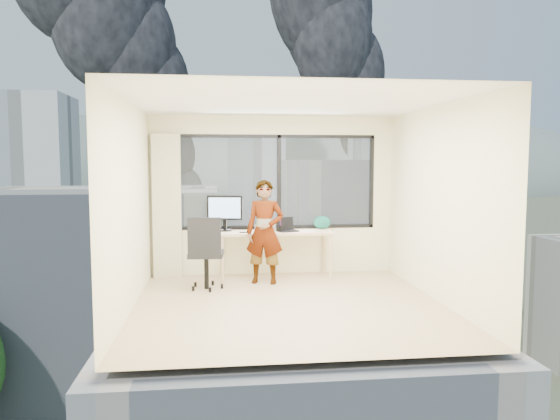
{
  "coord_description": "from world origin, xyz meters",
  "views": [
    {
      "loc": [
        -0.9,
        -6.66,
        1.86
      ],
      "look_at": [
        0.0,
        1.0,
        1.15
      ],
      "focal_mm": 33.76,
      "sensor_mm": 36.0,
      "label": 1
    }
  ],
  "objects": [
    {
      "name": "cellphone",
      "position": [
        -0.52,
        1.54,
        0.76
      ],
      "size": [
        0.12,
        0.06,
        0.01
      ],
      "primitive_type": "cube",
      "rotation": [
        0.0,
        0.0,
        0.05
      ],
      "color": "black",
      "rests_on": "desk"
    },
    {
      "name": "person",
      "position": [
        -0.2,
        1.27,
        0.79
      ],
      "size": [
        0.66,
        0.52,
        1.59
      ],
      "primitive_type": "imported",
      "rotation": [
        0.0,
        0.0,
        -0.27
      ],
      "color": "#2D2D33",
      "rests_on": "floor"
    },
    {
      "name": "pen_cup",
      "position": [
        0.07,
        1.57,
        0.8
      ],
      "size": [
        0.08,
        0.08,
        0.09
      ],
      "primitive_type": "cylinder",
      "rotation": [
        0.0,
        0.0,
        -0.03
      ],
      "color": "black",
      "rests_on": "desk"
    },
    {
      "name": "smoke_plume_b",
      "position": [
        55.0,
        170.0,
        27.0
      ],
      "size": [
        30.0,
        18.0,
        70.0
      ],
      "primitive_type": null,
      "color": "black",
      "rests_on": "exterior_ground"
    },
    {
      "name": "curtain",
      "position": [
        -1.72,
        1.88,
        1.15
      ],
      "size": [
        0.45,
        0.14,
        2.3
      ],
      "primitive_type": "cube",
      "color": "beige",
      "rests_on": "floor"
    },
    {
      "name": "tree_c",
      "position": [
        22.0,
        40.0,
        -9.0
      ],
      "size": [
        8.4,
        8.4,
        10.0
      ],
      "primitive_type": null,
      "color": "#1B531F",
      "rests_on": "exterior_ground"
    },
    {
      "name": "wall_left",
      "position": [
        -2.0,
        0.0,
        1.3
      ],
      "size": [
        0.01,
        4.0,
        2.6
      ],
      "primitive_type": "cube",
      "color": "#F6F2BE",
      "rests_on": "ground"
    },
    {
      "name": "tree_b",
      "position": [
        4.0,
        18.0,
        -9.5
      ],
      "size": [
        7.6,
        7.6,
        9.0
      ],
      "primitive_type": null,
      "color": "#1B531F",
      "rests_on": "exterior_ground"
    },
    {
      "name": "floor",
      "position": [
        0.0,
        0.0,
        0.0
      ],
      "size": [
        4.0,
        4.0,
        0.01
      ],
      "primitive_type": "cube",
      "color": "tan",
      "rests_on": "ground"
    },
    {
      "name": "desk",
      "position": [
        0.0,
        1.66,
        0.38
      ],
      "size": [
        1.8,
        0.6,
        0.75
      ],
      "primitive_type": "cube",
      "color": "tan",
      "rests_on": "floor"
    },
    {
      "name": "far_tower_a",
      "position": [
        -35.0,
        95.0,
        0.0
      ],
      "size": [
        14.0,
        14.0,
        28.0
      ],
      "primitive_type": "cube",
      "color": "silver",
      "rests_on": "exterior_ground"
    },
    {
      "name": "exterior_ground",
      "position": [
        0.0,
        120.0,
        -14.0
      ],
      "size": [
        400.0,
        400.0,
        0.04
      ],
      "primitive_type": "cube",
      "color": "#515B3D",
      "rests_on": "ground"
    },
    {
      "name": "ceiling",
      "position": [
        0.0,
        0.0,
        2.6
      ],
      "size": [
        4.0,
        4.0,
        0.01
      ],
      "primitive_type": "cube",
      "color": "white",
      "rests_on": "ground"
    },
    {
      "name": "near_bldg_a",
      "position": [
        -9.0,
        30.0,
        -7.0
      ],
      "size": [
        16.0,
        12.0,
        14.0
      ],
      "primitive_type": "cube",
      "color": "#F0E5C9",
      "rests_on": "exterior_ground"
    },
    {
      "name": "far_tower_b",
      "position": [
        8.0,
        120.0,
        1.0
      ],
      "size": [
        13.0,
        13.0,
        30.0
      ],
      "primitive_type": "cube",
      "color": "silver",
      "rests_on": "exterior_ground"
    },
    {
      "name": "hill_a",
      "position": [
        -120.0,
        320.0,
        -14.0
      ],
      "size": [
        288.0,
        216.0,
        90.0
      ],
      "primitive_type": "ellipsoid",
      "color": "slate",
      "rests_on": "exterior_ground"
    },
    {
      "name": "game_console",
      "position": [
        -0.12,
        1.88,
        0.79
      ],
      "size": [
        0.4,
        0.36,
        0.08
      ],
      "primitive_type": "cube",
      "rotation": [
        0.0,
        0.0,
        0.32
      ],
      "color": "white",
      "rests_on": "desk"
    },
    {
      "name": "monitor",
      "position": [
        -0.8,
        1.8,
        1.04
      ],
      "size": [
        0.59,
        0.24,
        0.58
      ],
      "primitive_type": null,
      "rotation": [
        0.0,
        0.0,
        -0.21
      ],
      "color": "black",
      "rests_on": "desk"
    },
    {
      "name": "near_bldg_b",
      "position": [
        12.0,
        38.0,
        -6.0
      ],
      "size": [
        14.0,
        13.0,
        16.0
      ],
      "primitive_type": "cube",
      "color": "silver",
      "rests_on": "exterior_ground"
    },
    {
      "name": "handbag",
      "position": [
        0.8,
        1.86,
        0.86
      ],
      "size": [
        0.31,
        0.21,
        0.22
      ],
      "primitive_type": "ellipsoid",
      "rotation": [
        0.0,
        0.0,
        0.25
      ],
      "color": "#0D4E46",
      "rests_on": "desk"
    },
    {
      "name": "laptop",
      "position": [
        0.2,
        1.61,
        0.85
      ],
      "size": [
        0.4,
        0.41,
        0.2
      ],
      "primitive_type": null,
      "rotation": [
        0.0,
        0.0,
        0.35
      ],
      "color": "black",
      "rests_on": "desk"
    },
    {
      "name": "wall_right",
      "position": [
        2.0,
        0.0,
        1.3
      ],
      "size": [
        0.01,
        4.0,
        2.6
      ],
      "primitive_type": "cube",
      "color": "#F6F2BE",
      "rests_on": "ground"
    },
    {
      "name": "far_tower_c",
      "position": [
        45.0,
        140.0,
        -1.0
      ],
      "size": [
        15.0,
        15.0,
        26.0
      ],
      "primitive_type": "cube",
      "color": "silver",
      "rests_on": "exterior_ground"
    },
    {
      "name": "wall_front",
      "position": [
        0.0,
        -2.0,
        1.3
      ],
      "size": [
        4.0,
        0.01,
        2.6
      ],
      "primitive_type": "cube",
      "color": "#F6F2BE",
      "rests_on": "ground"
    },
    {
      "name": "smoke_plume_a",
      "position": [
        -10.0,
        150.0,
        39.0
      ],
      "size": [
        40.0,
        24.0,
        90.0
      ],
      "primitive_type": null,
      "color": "black",
      "rests_on": "exterior_ground"
    },
    {
      "name": "hill_b",
      "position": [
        100.0,
        320.0,
        -14.0
      ],
      "size": [
        300.0,
        220.0,
        96.0
      ],
      "primitive_type": "ellipsoid",
      "color": "slate",
      "rests_on": "exterior_ground"
    },
    {
      "name": "window_wall",
      "position": [
        0.05,
        2.0,
        1.52
      ],
      "size": [
        3.3,
        0.16,
        1.55
      ],
      "primitive_type": null,
      "color": "black",
      "rests_on": "ground"
    },
    {
      "name": "chair",
      "position": [
        -1.09,
        1.0,
        0.55
      ],
      "size": [
        0.6,
        0.6,
        1.1
      ],
      "primitive_type": null,
      "rotation": [
        0.0,
        0.0,
        -0.08
      ],
      "color": "black",
      "rests_on": "floor"
    },
    {
      "name": "far_tower_d",
      "position": [
        -60.0,
        150.0,
        -3.0
      ],
      "size": [
        16.0,
        14.0,
        22.0
      ],
      "primitive_type": "cube",
      "color": "silver",
      "rests_on": "exterior_ground"
    }
  ]
}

